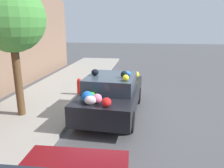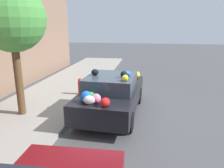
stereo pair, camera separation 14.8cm
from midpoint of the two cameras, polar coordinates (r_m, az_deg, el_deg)
ground_plane at (r=7.71m, az=-1.00°, el=-7.61°), size 60.00×60.00×0.00m
sidewalk_curb at (r=8.53m, az=-19.28°, el=-5.78°), size 24.00×3.20×0.12m
street_tree at (r=7.40m, az=-25.42°, el=15.10°), size 2.05×2.05×4.09m
fire_hydrant at (r=9.35m, az=-8.98°, el=-0.66°), size 0.20×0.20×0.70m
art_car at (r=7.42m, az=-0.61°, el=-2.52°), size 4.04×1.94×1.60m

